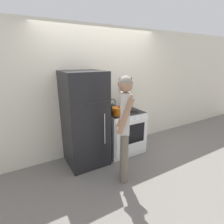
{
  "coord_description": "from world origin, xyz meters",
  "views": [
    {
      "loc": [
        -1.6,
        -3.2,
        1.92
      ],
      "look_at": [
        -0.04,
        -0.48,
        0.97
      ],
      "focal_mm": 28.0,
      "sensor_mm": 36.0,
      "label": 1
    }
  ],
  "objects_px": {
    "stove_range": "(123,131)",
    "utensil_jar": "(127,105)",
    "tea_kettle": "(112,107)",
    "refrigerator": "(85,119)",
    "dutch_oven_pot": "(119,111)",
    "person": "(125,124)"
  },
  "relations": [
    {
      "from": "stove_range",
      "to": "utensil_jar",
      "type": "distance_m",
      "value": 0.57
    },
    {
      "from": "tea_kettle",
      "to": "person",
      "type": "xyz_separation_m",
      "value": [
        -0.33,
        -0.95,
        0.01
      ]
    },
    {
      "from": "refrigerator",
      "to": "dutch_oven_pot",
      "type": "relative_size",
      "value": 5.65
    },
    {
      "from": "stove_range",
      "to": "tea_kettle",
      "type": "relative_size",
      "value": 3.42
    },
    {
      "from": "dutch_oven_pot",
      "to": "tea_kettle",
      "type": "distance_m",
      "value": 0.27
    },
    {
      "from": "refrigerator",
      "to": "tea_kettle",
      "type": "height_order",
      "value": "refrigerator"
    },
    {
      "from": "utensil_jar",
      "to": "stove_range",
      "type": "bearing_deg",
      "value": -140.14
    },
    {
      "from": "tea_kettle",
      "to": "refrigerator",
      "type": "bearing_deg",
      "value": -167.45
    },
    {
      "from": "refrigerator",
      "to": "dutch_oven_pot",
      "type": "xyz_separation_m",
      "value": [
        0.66,
        -0.12,
        0.09
      ]
    },
    {
      "from": "tea_kettle",
      "to": "utensil_jar",
      "type": "xyz_separation_m",
      "value": [
        0.37,
        0.01,
        -0.01
      ]
    },
    {
      "from": "tea_kettle",
      "to": "utensil_jar",
      "type": "relative_size",
      "value": 0.97
    },
    {
      "from": "refrigerator",
      "to": "stove_range",
      "type": "relative_size",
      "value": 1.96
    },
    {
      "from": "stove_range",
      "to": "person",
      "type": "height_order",
      "value": "person"
    },
    {
      "from": "refrigerator",
      "to": "utensil_jar",
      "type": "relative_size",
      "value": 6.48
    },
    {
      "from": "stove_range",
      "to": "utensil_jar",
      "type": "relative_size",
      "value": 3.32
    },
    {
      "from": "stove_range",
      "to": "person",
      "type": "distance_m",
      "value": 1.07
    },
    {
      "from": "dutch_oven_pot",
      "to": "stove_range",
      "type": "bearing_deg",
      "value": 30.89
    },
    {
      "from": "dutch_oven_pot",
      "to": "person",
      "type": "relative_size",
      "value": 0.18
    },
    {
      "from": "stove_range",
      "to": "tea_kettle",
      "type": "xyz_separation_m",
      "value": [
        -0.17,
        0.16,
        0.51
      ]
    },
    {
      "from": "stove_range",
      "to": "utensil_jar",
      "type": "height_order",
      "value": "utensil_jar"
    },
    {
      "from": "stove_range",
      "to": "dutch_oven_pot",
      "type": "xyz_separation_m",
      "value": [
        -0.18,
        -0.11,
        0.51
      ]
    },
    {
      "from": "refrigerator",
      "to": "tea_kettle",
      "type": "bearing_deg",
      "value": 12.55
    }
  ]
}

